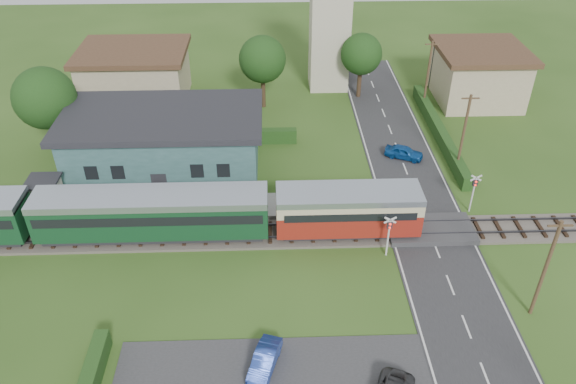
{
  "coord_description": "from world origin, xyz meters",
  "views": [
    {
      "loc": [
        -1.31,
        -29.33,
        25.33
      ],
      "look_at": [
        -0.16,
        4.0,
        2.36
      ],
      "focal_mm": 35.0,
      "sensor_mm": 36.0,
      "label": 1
    }
  ],
  "objects_px": {
    "train": "(105,214)",
    "car_park_blue": "(265,360)",
    "crossing_signal_far": "(474,188)",
    "car_on_road": "(404,152)",
    "crossing_signal_near": "(389,230)",
    "equipment_hut": "(46,194)",
    "house_east": "(478,74)",
    "pedestrian_near": "(258,200)",
    "pedestrian_far": "(62,198)",
    "house_west": "(136,75)",
    "station_building": "(165,143)"
  },
  "relations": [
    {
      "from": "train",
      "to": "car_park_blue",
      "type": "distance_m",
      "value": 15.94
    },
    {
      "from": "crossing_signal_far",
      "to": "car_on_road",
      "type": "distance_m",
      "value": 8.74
    },
    {
      "from": "crossing_signal_near",
      "to": "car_on_road",
      "type": "xyz_separation_m",
      "value": [
        3.8,
        12.7,
        -1.53
      ]
    },
    {
      "from": "equipment_hut",
      "to": "car_on_road",
      "type": "relative_size",
      "value": 0.78
    },
    {
      "from": "crossing_signal_near",
      "to": "car_park_blue",
      "type": "distance_m",
      "value": 12.4
    },
    {
      "from": "equipment_hut",
      "to": "crossing_signal_near",
      "type": "height_order",
      "value": "crossing_signal_near"
    },
    {
      "from": "house_east",
      "to": "pedestrian_near",
      "type": "bearing_deg",
      "value": -139.07
    },
    {
      "from": "car_park_blue",
      "to": "car_on_road",
      "type": "bearing_deg",
      "value": 78.48
    },
    {
      "from": "train",
      "to": "crossing_signal_far",
      "type": "height_order",
      "value": "train"
    },
    {
      "from": "house_east",
      "to": "pedestrian_near",
      "type": "relative_size",
      "value": 5.1
    },
    {
      "from": "equipment_hut",
      "to": "pedestrian_far",
      "type": "xyz_separation_m",
      "value": [
        1.05,
        0.13,
        -0.48
      ]
    },
    {
      "from": "house_east",
      "to": "pedestrian_near",
      "type": "xyz_separation_m",
      "value": [
        -22.4,
        -19.42,
        -1.48
      ]
    },
    {
      "from": "crossing_signal_near",
      "to": "crossing_signal_far",
      "type": "relative_size",
      "value": 1.0
    },
    {
      "from": "equipment_hut",
      "to": "house_east",
      "type": "xyz_separation_m",
      "value": [
        38.0,
        18.8,
        1.05
      ]
    },
    {
      "from": "crossing_signal_near",
      "to": "car_on_road",
      "type": "height_order",
      "value": "crossing_signal_near"
    },
    {
      "from": "car_park_blue",
      "to": "pedestrian_far",
      "type": "xyz_separation_m",
      "value": [
        -15.06,
        14.83,
        0.65
      ]
    },
    {
      "from": "house_west",
      "to": "train",
      "type": "bearing_deg",
      "value": -84.58
    },
    {
      "from": "pedestrian_near",
      "to": "house_east",
      "type": "bearing_deg",
      "value": -162.26
    },
    {
      "from": "crossing_signal_far",
      "to": "car_park_blue",
      "type": "relative_size",
      "value": 1.0
    },
    {
      "from": "house_east",
      "to": "station_building",
      "type": "bearing_deg",
      "value": -156.56
    },
    {
      "from": "train",
      "to": "car_on_road",
      "type": "height_order",
      "value": "train"
    },
    {
      "from": "house_west",
      "to": "pedestrian_far",
      "type": "distance_m",
      "value": 19.82
    },
    {
      "from": "equipment_hut",
      "to": "pedestrian_near",
      "type": "height_order",
      "value": "equipment_hut"
    },
    {
      "from": "train",
      "to": "house_east",
      "type": "height_order",
      "value": "house_east"
    },
    {
      "from": "station_building",
      "to": "house_west",
      "type": "distance_m",
      "value": 14.87
    },
    {
      "from": "station_building",
      "to": "crossing_signal_near",
      "type": "bearing_deg",
      "value": -34.81
    },
    {
      "from": "car_on_road",
      "to": "house_east",
      "type": "bearing_deg",
      "value": -15.9
    },
    {
      "from": "house_west",
      "to": "car_on_road",
      "type": "height_order",
      "value": "house_west"
    },
    {
      "from": "crossing_signal_near",
      "to": "pedestrian_near",
      "type": "height_order",
      "value": "crossing_signal_near"
    },
    {
      "from": "crossing_signal_near",
      "to": "crossing_signal_far",
      "type": "distance_m",
      "value": 8.65
    },
    {
      "from": "crossing_signal_near",
      "to": "car_park_blue",
      "type": "bearing_deg",
      "value": -132.36
    },
    {
      "from": "station_building",
      "to": "crossing_signal_far",
      "type": "distance_m",
      "value": 24.51
    },
    {
      "from": "pedestrian_near",
      "to": "equipment_hut",
      "type": "bearing_deg",
      "value": -25.48
    },
    {
      "from": "car_park_blue",
      "to": "house_west",
      "type": "bearing_deg",
      "value": 128.3
    },
    {
      "from": "station_building",
      "to": "pedestrian_far",
      "type": "distance_m",
      "value": 9.08
    },
    {
      "from": "house_west",
      "to": "pedestrian_near",
      "type": "relative_size",
      "value": 6.25
    },
    {
      "from": "car_on_road",
      "to": "crossing_signal_far",
      "type": "bearing_deg",
      "value": -132.65
    },
    {
      "from": "pedestrian_near",
      "to": "house_west",
      "type": "bearing_deg",
      "value": -81.52
    },
    {
      "from": "crossing_signal_near",
      "to": "train",
      "type": "bearing_deg",
      "value": 172.86
    },
    {
      "from": "station_building",
      "to": "crossing_signal_near",
      "type": "xyz_separation_m",
      "value": [
        16.4,
        -11.4,
        -0.55
      ]
    },
    {
      "from": "pedestrian_far",
      "to": "house_west",
      "type": "bearing_deg",
      "value": -13.7
    },
    {
      "from": "station_building",
      "to": "pedestrian_near",
      "type": "xyz_separation_m",
      "value": [
        7.6,
        -6.42,
        -1.38
      ]
    },
    {
      "from": "house_east",
      "to": "car_on_road",
      "type": "height_order",
      "value": "house_east"
    },
    {
      "from": "house_east",
      "to": "pedestrian_far",
      "type": "bearing_deg",
      "value": -153.2
    },
    {
      "from": "pedestrian_near",
      "to": "crossing_signal_near",
      "type": "bearing_deg",
      "value": 127.3
    },
    {
      "from": "station_building",
      "to": "house_west",
      "type": "bearing_deg",
      "value": 109.65
    },
    {
      "from": "house_east",
      "to": "pedestrian_far",
      "type": "relative_size",
      "value": 5.36
    },
    {
      "from": "equipment_hut",
      "to": "car_park_blue",
      "type": "relative_size",
      "value": 0.78
    },
    {
      "from": "house_east",
      "to": "crossing_signal_near",
      "type": "distance_m",
      "value": 27.95
    },
    {
      "from": "equipment_hut",
      "to": "house_west",
      "type": "bearing_deg",
      "value": 81.38
    }
  ]
}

